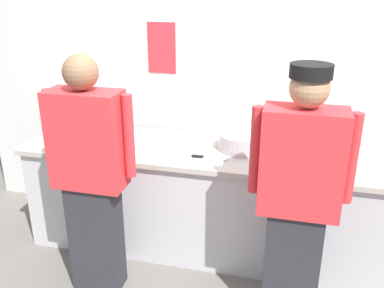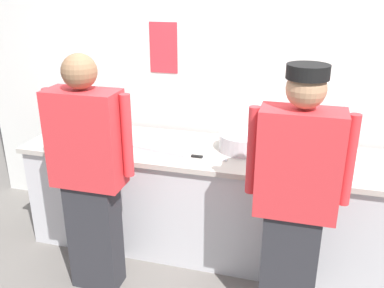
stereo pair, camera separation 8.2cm
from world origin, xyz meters
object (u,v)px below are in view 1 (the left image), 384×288
Objects in this scene: squeeze_bottle_secondary at (69,125)px; mixing_bowl_steel at (242,141)px; chef_near_left at (91,174)px; chefs_knife at (207,157)px; ramekin_yellow_sauce at (92,134)px; ramekin_green_sauce at (52,143)px; chef_center at (298,196)px; squeeze_bottle_primary at (69,131)px; sheet_tray at (167,145)px; plate_stack_front at (296,155)px.

mixing_bowl_steel is at bearing 0.28° from squeeze_bottle_secondary.
chefs_knife is (0.69, 0.51, -0.02)m from chef_near_left.
ramekin_green_sauce is at bearing -126.36° from ramekin_yellow_sauce.
chef_center reaches higher than squeeze_bottle_secondary.
chef_near_left is 8.63× the size of squeeze_bottle_primary.
chef_near_left is 19.45× the size of ramekin_yellow_sauce.
chef_near_left is at bearing -50.25° from squeeze_bottle_primary.
squeeze_bottle_primary reaches higher than sheet_tray.
chef_center is 19.45× the size of ramekin_yellow_sauce.
chef_center is 4.68× the size of mixing_bowl_steel.
ramekin_green_sauce is at bearing -168.94° from mixing_bowl_steel.
plate_stack_front is at bearing 2.12° from squeeze_bottle_primary.
ramekin_yellow_sauce is 0.35m from ramekin_green_sauce.
chefs_knife is (1.25, 0.05, -0.01)m from ramekin_green_sauce.
mixing_bowl_steel is at bearing 45.60° from chefs_knife.
chef_near_left is 3.37× the size of sheet_tray.
mixing_bowl_steel reaches higher than sheet_tray.
squeeze_bottle_primary is at bearing 163.07° from chef_center.
squeeze_bottle_primary reaches higher than ramekin_yellow_sauce.
plate_stack_front is 0.43m from mixing_bowl_steel.
chefs_knife is at bearing 2.43° from ramekin_green_sauce.
squeeze_bottle_secondary is at bearing 176.63° from plate_stack_front.
mixing_bowl_steel is 2.06× the size of squeeze_bottle_secondary.
ramekin_yellow_sauce is (-1.69, 0.11, -0.02)m from plate_stack_front.
squeeze_bottle_primary is at bearing -60.54° from squeeze_bottle_secondary.
squeeze_bottle_primary is at bearing 177.43° from chefs_knife.
chef_near_left reaches higher than chefs_knife.
ramekin_yellow_sauce is 1.07m from chefs_knife.
mixing_bowl_steel reaches higher than ramekin_yellow_sauce.
squeeze_bottle_primary is at bearing -121.40° from ramekin_yellow_sauce.
plate_stack_front is (1.34, 0.62, 0.02)m from chef_near_left.
mixing_bowl_steel is (-0.41, 0.12, 0.02)m from plate_stack_front.
ramekin_yellow_sauce is at bearing 156.81° from chef_center.
squeeze_bottle_secondary is 1.28m from chefs_knife.
chef_center is 9.66× the size of squeeze_bottle_secondary.
squeeze_bottle_secondary is at bearing -179.72° from mixing_bowl_steel.
mixing_bowl_steel is at bearing 38.88° from chef_near_left.
squeeze_bottle_primary is 0.16m from ramekin_green_sauce.
chef_center is 1.23m from sheet_tray.
ramekin_green_sauce reaches higher than sheet_tray.
chef_near_left reaches higher than ramekin_green_sauce.
plate_stack_front is (-0.03, 0.62, 0.01)m from chef_center.
chefs_knife is at bearing 36.28° from chef_near_left.
squeeze_bottle_secondary reaches higher than plate_stack_front.
squeeze_bottle_primary is 0.72× the size of chefs_knife.
squeeze_bottle_secondary reaches higher than chefs_knife.
squeeze_bottle_primary is at bearing -172.37° from mixing_bowl_steel.
chefs_knife is (1.15, -0.05, -0.09)m from squeeze_bottle_primary.
squeeze_bottle_secondary is (-1.90, 0.11, 0.04)m from plate_stack_front.
chef_center is 1.91m from squeeze_bottle_primary.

